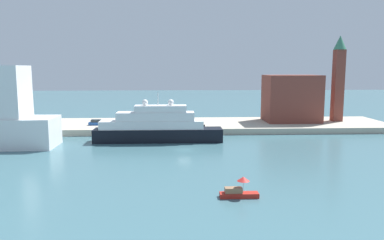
{
  "coord_description": "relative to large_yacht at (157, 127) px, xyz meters",
  "views": [
    {
      "loc": [
        -1.72,
        -71.96,
        16.01
      ],
      "look_at": [
        1.82,
        6.0,
        5.12
      ],
      "focal_mm": 34.85,
      "sensor_mm": 36.0,
      "label": 1
    }
  ],
  "objects": [
    {
      "name": "ground",
      "position": [
        5.83,
        -8.8,
        -3.19
      ],
      "size": [
        400.0,
        400.0,
        0.0
      ],
      "primitive_type": "plane",
      "color": "#3D6670"
    },
    {
      "name": "quay_dock",
      "position": [
        5.83,
        17.91,
        -2.44
      ],
      "size": [
        110.0,
        21.42,
        1.5
      ],
      "primitive_type": "cube",
      "color": "#B7AD99",
      "rests_on": "ground"
    },
    {
      "name": "large_yacht",
      "position": [
        0.0,
        0.0,
        0.0
      ],
      "size": [
        27.98,
        4.8,
        10.77
      ],
      "color": "black",
      "rests_on": "ground"
    },
    {
      "name": "small_motorboat",
      "position": [
        11.96,
        -36.33,
        -2.32
      ],
      "size": [
        4.86,
        1.56,
        2.65
      ],
      "color": "#B22319",
      "rests_on": "ground"
    },
    {
      "name": "work_barge",
      "position": [
        -9.97,
        5.2,
        -2.72
      ],
      "size": [
        4.23,
        1.69,
        0.94
      ],
      "primitive_type": "cube",
      "color": "#595966",
      "rests_on": "ground"
    },
    {
      "name": "harbor_building",
      "position": [
        35.87,
        19.45,
        4.64
      ],
      "size": [
        14.3,
        10.58,
        12.65
      ],
      "primitive_type": "cube",
      "color": "brown",
      "rests_on": "quay_dock"
    },
    {
      "name": "bell_tower",
      "position": [
        48.66,
        19.49,
        10.9
      ],
      "size": [
        3.4,
        3.4,
        23.22
      ],
      "color": "brown",
      "rests_on": "quay_dock"
    },
    {
      "name": "parked_car",
      "position": [
        -16.12,
        15.04,
        -1.08
      ],
      "size": [
        4.04,
        1.89,
        1.41
      ],
      "color": "#1E4C99",
      "rests_on": "quay_dock"
    },
    {
      "name": "person_figure",
      "position": [
        -12.52,
        13.03,
        -0.93
      ],
      "size": [
        0.36,
        0.36,
        1.63
      ],
      "color": "maroon",
      "rests_on": "quay_dock"
    },
    {
      "name": "mooring_bollard",
      "position": [
        11.11,
        8.79,
        -1.28
      ],
      "size": [
        0.51,
        0.51,
        0.82
      ],
      "primitive_type": "cylinder",
      "color": "black",
      "rests_on": "quay_dock"
    }
  ]
}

